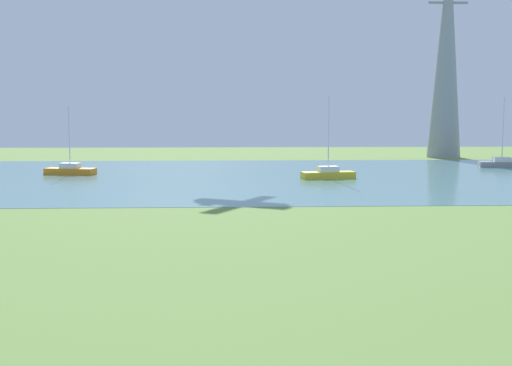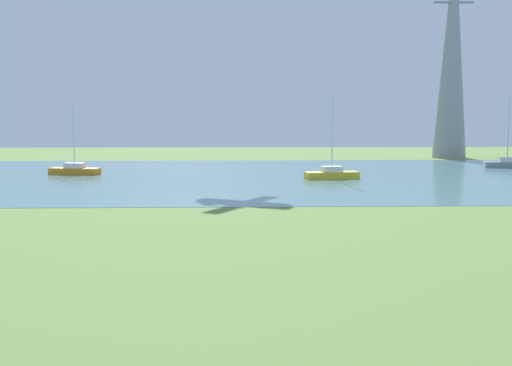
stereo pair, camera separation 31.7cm
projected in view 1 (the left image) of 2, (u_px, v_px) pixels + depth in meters
ground_plane at (261, 231)px, 31.48m from camera, size 160.00×160.00×0.00m
water_surface at (245, 176)px, 59.29m from camera, size 140.00×40.00×0.02m
sailboat_yellow at (328, 173)px, 56.93m from camera, size 4.99×2.35×7.36m
sailboat_gray at (502, 163)px, 68.93m from camera, size 4.98×2.28×7.63m
sailboat_orange at (70, 170)px, 60.72m from camera, size 5.01×2.49×6.55m
electricity_pylon at (447, 47)px, 83.46m from camera, size 6.40×4.40×29.12m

